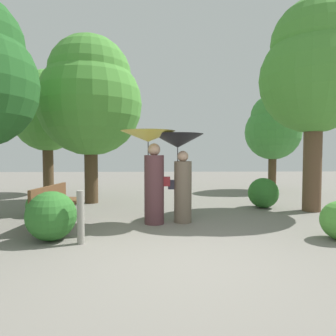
{
  "coord_description": "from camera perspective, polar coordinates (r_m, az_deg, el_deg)",
  "views": [
    {
      "loc": [
        -0.21,
        -4.05,
        1.49
      ],
      "look_at": [
        0.0,
        2.67,
        1.16
      ],
      "focal_mm": 31.63,
      "sensor_mm": 36.0,
      "label": 1
    }
  ],
  "objects": [
    {
      "name": "tree_near_right",
      "position": [
        8.72,
        26.41,
        16.79
      ],
      "size": [
        2.72,
        2.72,
        5.36
      ],
      "color": "brown",
      "rests_on": "ground"
    },
    {
      "name": "person_left",
      "position": [
        6.23,
        -3.29,
        1.47
      ],
      "size": [
        1.15,
        1.15,
        1.96
      ],
      "rotation": [
        0.0,
        0.0,
        1.5
      ],
      "color": "#563338",
      "rests_on": "ground"
    },
    {
      "name": "path_marker_post",
      "position": [
        5.13,
        -16.49,
        -9.08
      ],
      "size": [
        0.12,
        0.12,
        0.88
      ],
      "primitive_type": "cylinder",
      "color": "gray",
      "rests_on": "ground"
    },
    {
      "name": "ground_plane",
      "position": [
        4.32,
        1.14,
        -17.31
      ],
      "size": [
        40.0,
        40.0,
        0.0
      ],
      "primitive_type": "plane",
      "color": "slate"
    },
    {
      "name": "tree_near_left",
      "position": [
        9.32,
        -14.76,
        13.33
      ],
      "size": [
        3.05,
        3.05,
        4.96
      ],
      "color": "#4C3823",
      "rests_on": "ground"
    },
    {
      "name": "tree_far_back",
      "position": [
        11.8,
        -22.27,
        10.06
      ],
      "size": [
        2.43,
        2.43,
        4.51
      ],
      "color": "#4C3823",
      "rests_on": "ground"
    },
    {
      "name": "park_bench",
      "position": [
        6.45,
        -20.65,
        -6.08
      ],
      "size": [
        0.64,
        1.54,
        0.83
      ],
      "rotation": [
        0.0,
        0.0,
        1.47
      ],
      "color": "#38383D",
      "rests_on": "ground"
    },
    {
      "name": "bush_path_right",
      "position": [
        7.71,
        -23.88,
        -6.57
      ],
      "size": [
        0.52,
        0.52,
        0.52
      ],
      "primitive_type": "sphere",
      "color": "#387F33",
      "rests_on": "ground"
    },
    {
      "name": "bush_far_side",
      "position": [
        5.49,
        -21.58,
        -8.57
      ],
      "size": [
        0.85,
        0.85,
        0.85
      ],
      "primitive_type": "sphere",
      "color": "#2D6B28",
      "rests_on": "ground"
    },
    {
      "name": "person_right",
      "position": [
        6.35,
        2.23,
        1.86
      ],
      "size": [
        1.11,
        1.11,
        1.91
      ],
      "rotation": [
        0.0,
        0.0,
        1.5
      ],
      "color": "#6B5B4C",
      "rests_on": "ground"
    },
    {
      "name": "tree_mid_right",
      "position": [
        12.6,
        19.57,
        7.42
      ],
      "size": [
        2.19,
        2.19,
        3.84
      ],
      "color": "#4C3823",
      "rests_on": "ground"
    },
    {
      "name": "bush_behind_bench",
      "position": [
        8.52,
        17.89,
        -4.59
      ],
      "size": [
        0.82,
        0.82,
        0.82
      ],
      "primitive_type": "sphere",
      "color": "#2D6B28",
      "rests_on": "ground"
    }
  ]
}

